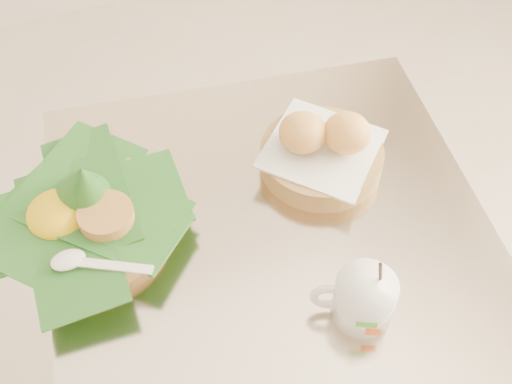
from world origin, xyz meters
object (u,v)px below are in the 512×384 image
object	(u,v)px
coffee_mug	(363,298)
bread_basket	(322,150)
cafe_table	(268,294)
rice_basket	(83,212)

from	to	relation	value
coffee_mug	bread_basket	bearing A→B (deg)	76.77
cafe_table	bread_basket	world-z (taller)	bread_basket
cafe_table	bread_basket	bearing A→B (deg)	34.68
cafe_table	coffee_mug	distance (m)	0.33
cafe_table	coffee_mug	bearing A→B (deg)	-71.59
cafe_table	coffee_mug	world-z (taller)	coffee_mug
rice_basket	coffee_mug	xyz separation A→B (m)	(0.34, -0.29, -0.00)
cafe_table	bread_basket	size ratio (longest dim) A/B	3.12
rice_basket	coffee_mug	world-z (taller)	rice_basket
rice_basket	bread_basket	bearing A→B (deg)	-1.29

